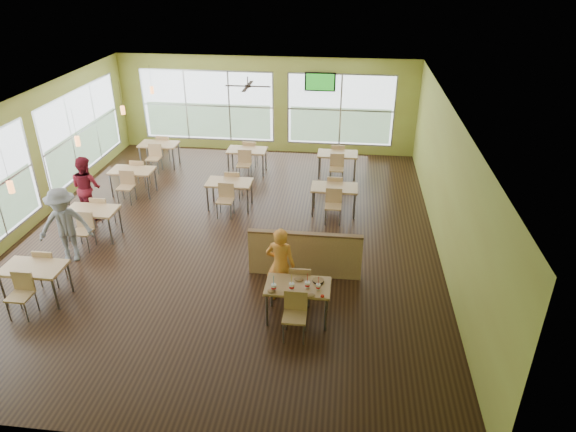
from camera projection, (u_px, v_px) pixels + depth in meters
The scene contains 20 objects.
room at pixel (226, 174), 11.90m from camera, with size 12.00×12.04×3.20m.
window_bays at pixel (161, 133), 14.94m from camera, with size 9.24×10.24×2.38m.
main_table at pixel (298, 290), 9.49m from camera, with size 1.22×1.52×0.87m.
half_wall_divider at pixel (305, 254), 10.82m from camera, with size 2.40×0.14×1.04m.
dining_tables at pixel (204, 181), 13.96m from camera, with size 6.92×8.72×0.87m.
pendant_lights at pixel (101, 125), 12.43m from camera, with size 0.11×7.31×0.86m.
ceiling_fan at pixel (248, 86), 13.92m from camera, with size 1.25×1.25×0.29m.
tv_backwall at pixel (320, 82), 16.51m from camera, with size 1.00×0.07×0.60m.
man_plaid at pixel (280, 265), 9.94m from camera, with size 0.59×0.39×1.61m, color #ED571A.
patron_maroon at pixel (87, 187), 13.16m from camera, with size 0.80×0.62×1.65m, color maroon.
patron_grey at pixel (65, 225), 11.21m from camera, with size 1.14×0.65×1.76m, color slate.
cup_blue at pixel (274, 287), 9.25m from camera, with size 0.10×0.10×0.36m.
cup_yellow at pixel (292, 287), 9.27m from camera, with size 0.11×0.11×0.38m.
cup_red_near at pixel (307, 285), 9.32m from camera, with size 0.10×0.10×0.36m.
cup_red_far at pixel (318, 287), 9.28m from camera, with size 0.09×0.09×0.32m.
food_basket at pixel (318, 281), 9.51m from camera, with size 0.22×0.22×0.05m.
ketchup_cup at pixel (322, 296), 9.12m from camera, with size 0.07×0.07×0.03m, color #B81500.
wrapper_left at pixel (272, 291), 9.25m from camera, with size 0.15×0.14×0.04m, color olive.
wrapper_mid at pixel (299, 279), 9.57m from camera, with size 0.18×0.16×0.04m, color olive.
wrapper_right at pixel (311, 295), 9.14m from camera, with size 0.13×0.12×0.03m, color olive.
Camera 1 is at (2.74, -10.75, 6.24)m, focal length 32.00 mm.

